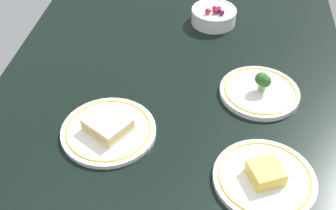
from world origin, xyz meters
TOP-DOWN VIEW (x-y plane):
  - dining_table at (0.00, 0.00)cm, footprint 136.40×95.32cm
  - plate_cheese at (18.76, 23.31)cm, footprint 22.02×22.02cm
  - plate_sandwich at (9.41, -12.97)cm, footprint 22.60×22.60cm
  - plate_broccoli at (-9.55, 22.83)cm, footprint 20.72×20.72cm
  - bowl_berries at (-43.15, 8.78)cm, footprint 14.33×14.33cm

SIDE VIEW (x-z plane):
  - dining_table at x=0.00cm, z-range 0.00..4.00cm
  - plate_cheese at x=18.76cm, z-range 2.86..7.27cm
  - plate_sandwich at x=9.41cm, z-range 3.05..7.37cm
  - plate_broccoli at x=-9.55cm, z-range 1.98..8.81cm
  - bowl_berries at x=-43.15cm, z-range 3.49..9.89cm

